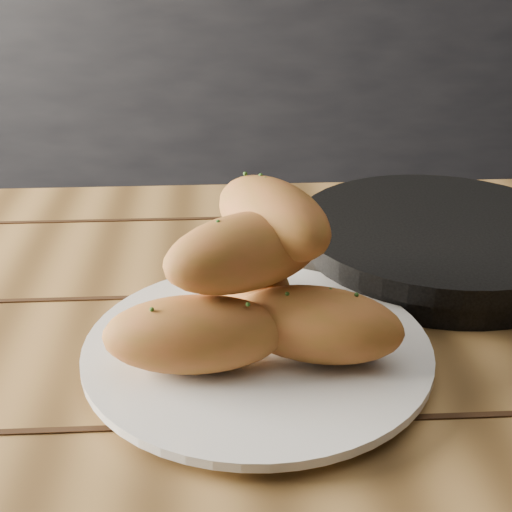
# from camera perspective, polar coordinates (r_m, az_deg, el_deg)

# --- Properties ---
(counter) EXTENTS (2.80, 0.60, 0.90)m
(counter) POSITION_cam_1_polar(r_m,az_deg,el_deg) (2.62, 5.75, 11.37)
(counter) COLOR black
(counter) RESTS_ON ground
(table) EXTENTS (1.59, 0.85, 0.75)m
(table) POSITION_cam_1_polar(r_m,az_deg,el_deg) (0.69, -3.17, -14.39)
(table) COLOR olive
(table) RESTS_ON ground
(plate) EXTENTS (0.29, 0.29, 0.02)m
(plate) POSITION_cam_1_polar(r_m,az_deg,el_deg) (0.61, 0.11, -7.65)
(plate) COLOR silver
(plate) RESTS_ON table
(bread_rolls) EXTENTS (0.25, 0.20, 0.13)m
(bread_rolls) POSITION_cam_1_polar(r_m,az_deg,el_deg) (0.58, -0.05, -2.16)
(bread_rolls) COLOR #AC592F
(bread_rolls) RESTS_ON plate
(skillet) EXTENTS (0.43, 0.31, 0.05)m
(skillet) POSITION_cam_1_polar(r_m,az_deg,el_deg) (0.80, 14.58, 1.20)
(skillet) COLOR black
(skillet) RESTS_ON table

